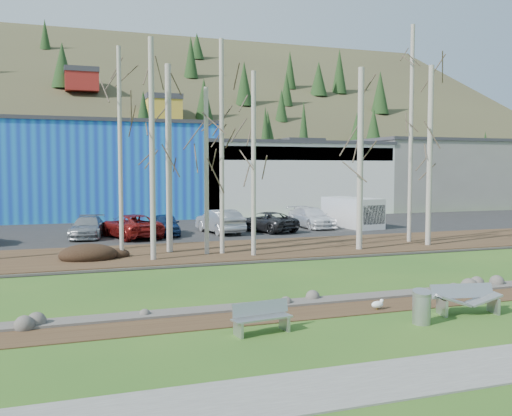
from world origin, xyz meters
name	(u,v)px	position (x,y,z in m)	size (l,w,h in m)	color
ground	(401,324)	(0.00, 0.00, 0.00)	(200.00, 200.00, 0.00)	#2A531B
footpath	(492,365)	(0.00, -3.50, 0.02)	(80.00, 2.00, 0.04)	slate
dirt_strip	(362,306)	(0.00, 2.10, 0.01)	(80.00, 1.80, 0.03)	#382616
near_bank_rocks	(347,300)	(0.00, 3.10, 0.00)	(80.00, 0.80, 0.50)	#47423D
river	(297,277)	(0.00, 7.20, 0.00)	(80.00, 8.00, 0.90)	black
far_bank_rocks	(262,261)	(0.00, 11.30, 0.00)	(80.00, 0.80, 0.46)	#47423D
far_bank	(241,250)	(0.00, 14.50, 0.07)	(80.00, 7.00, 0.15)	#382616
parking_lot	(195,230)	(0.00, 25.00, 0.07)	(80.00, 14.00, 0.14)	black
building_blue	(92,170)	(-6.00, 39.00, 4.16)	(20.40, 12.24, 8.30)	blue
building_white	(282,177)	(12.00, 38.98, 3.41)	(18.36, 12.24, 6.80)	silver
building_grey	(419,174)	(28.00, 39.00, 3.66)	(14.28, 12.24, 7.30)	slate
hillside	(113,88)	(0.00, 84.00, 17.50)	(160.00, 72.00, 35.00)	#363121
bench_intact	(261,318)	(-3.91, 0.51, 0.41)	(1.67, 0.70, 0.81)	#A6A8AB
bench_damaged	(466,299)	(2.49, 0.38, 0.44)	(2.02, 0.98, 0.86)	#A6A8AB
litter_bin	(422,309)	(0.57, -0.14, 0.43)	(0.50, 0.50, 0.86)	#A6A8AB
seagull	(378,304)	(0.23, 1.59, 0.18)	(0.46, 0.22, 0.33)	gold
dirt_mound	(88,253)	(-7.64, 13.68, 0.41)	(2.63, 1.86, 0.52)	black
birch_1	(120,153)	(-6.10, 13.82, 5.03)	(0.19, 0.19, 9.76)	beige
birch_2	(169,159)	(-3.67, 14.71, 4.77)	(0.30, 0.30, 9.24)	beige
birch_3	(222,147)	(-1.33, 13.41, 5.33)	(0.23, 0.23, 10.35)	beige
birch_4	(152,150)	(-4.82, 12.61, 5.15)	(0.25, 0.25, 10.00)	beige
birch_5	(206,171)	(-2.09, 13.45, 4.16)	(0.22, 0.22, 8.03)	beige
birch_6	(254,164)	(-0.08, 12.31, 4.51)	(0.22, 0.22, 8.72)	beige
birch_7	(360,159)	(5.73, 12.47, 4.77)	(0.31, 0.31, 9.24)	beige
birch_8	(430,156)	(10.09, 12.71, 4.97)	(0.29, 0.29, 9.64)	beige
birch_9	(411,134)	(9.94, 14.26, 6.21)	(0.23, 0.23, 12.12)	beige
car_2	(131,226)	(-4.79, 21.27, 0.85)	(2.35, 5.10, 1.42)	maroon
car_3	(88,227)	(-7.25, 22.11, 0.78)	(1.80, 4.42, 1.28)	gray
car_4	(166,224)	(-2.57, 21.97, 0.81)	(1.58, 3.93, 1.34)	navy
car_5	(220,221)	(0.91, 21.91, 0.90)	(1.62, 4.64, 1.53)	#A5A5A7
car_6	(266,222)	(4.03, 21.84, 0.79)	(2.17, 4.70, 1.31)	#27272A
car_7	(311,217)	(7.92, 23.12, 0.85)	(1.99, 4.90, 1.42)	white
van_white	(354,213)	(10.81, 22.23, 1.18)	(2.74, 5.03, 2.09)	white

